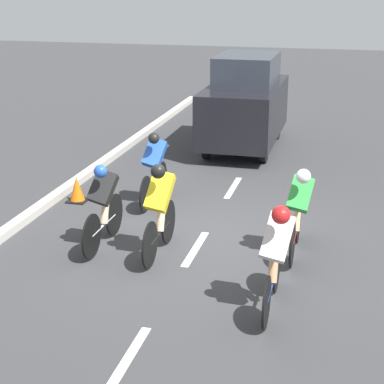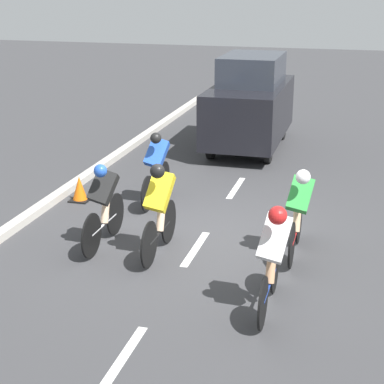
% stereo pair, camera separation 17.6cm
% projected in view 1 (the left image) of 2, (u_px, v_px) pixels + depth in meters
% --- Properties ---
extents(ground_plane, '(60.00, 60.00, 0.00)m').
position_uv_depth(ground_plane, '(201.00, 239.00, 10.57)').
color(ground_plane, '#38383A').
extents(lane_stripe_near, '(0.12, 1.40, 0.01)m').
position_uv_depth(lane_stripe_near, '(128.00, 359.00, 7.26)').
color(lane_stripe_near, white).
rests_on(lane_stripe_near, ground).
extents(lane_stripe_mid, '(0.12, 1.40, 0.01)m').
position_uv_depth(lane_stripe_mid, '(196.00, 249.00, 10.20)').
color(lane_stripe_mid, white).
rests_on(lane_stripe_mid, ground).
extents(lane_stripe_far, '(0.12, 1.40, 0.01)m').
position_uv_depth(lane_stripe_far, '(233.00, 188.00, 13.14)').
color(lane_stripe_far, white).
rests_on(lane_stripe_far, ground).
extents(curb, '(0.20, 24.86, 0.14)m').
position_uv_depth(curb, '(14.00, 226.00, 10.93)').
color(curb, '#B7B2A8').
rests_on(curb, ground).
extents(cyclist_white, '(0.42, 1.68, 1.54)m').
position_uv_depth(cyclist_white, '(276.00, 253.00, 8.05)').
color(cyclist_white, black).
rests_on(cyclist_white, ground).
extents(cyclist_yellow, '(0.41, 1.69, 1.56)m').
position_uv_depth(cyclist_yellow, '(160.00, 207.00, 9.68)').
color(cyclist_yellow, black).
rests_on(cyclist_yellow, ground).
extents(cyclist_blue, '(0.44, 1.67, 1.45)m').
position_uv_depth(cyclist_blue, '(154.00, 166.00, 11.97)').
color(cyclist_blue, black).
rests_on(cyclist_blue, ground).
extents(cyclist_black, '(0.44, 1.68, 1.45)m').
position_uv_depth(cyclist_black, '(103.00, 203.00, 10.02)').
color(cyclist_black, black).
rests_on(cyclist_black, ground).
extents(cyclist_green, '(0.41, 1.66, 1.47)m').
position_uv_depth(cyclist_green, '(298.00, 209.00, 9.73)').
color(cyclist_green, black).
rests_on(cyclist_green, ground).
extents(support_car, '(1.70, 3.84, 2.30)m').
position_uv_depth(support_car, '(245.00, 103.00, 15.86)').
color(support_car, black).
rests_on(support_car, ground).
extents(traffic_cone, '(0.36, 0.36, 0.49)m').
position_uv_depth(traffic_cone, '(77.00, 190.00, 12.28)').
color(traffic_cone, black).
rests_on(traffic_cone, ground).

